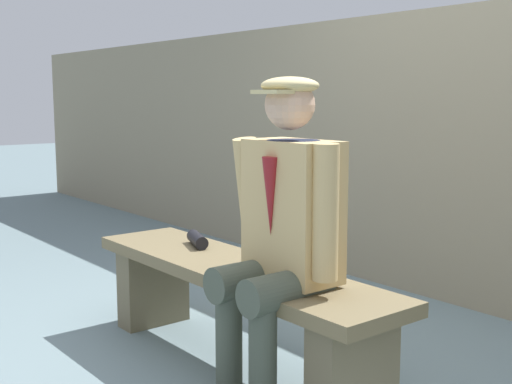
% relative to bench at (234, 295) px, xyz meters
% --- Properties ---
extents(ground_plane, '(30.00, 30.00, 0.00)m').
position_rel_bench_xyz_m(ground_plane, '(0.00, 0.00, -0.34)').
color(ground_plane, slate).
extents(bench, '(1.83, 0.44, 0.49)m').
position_rel_bench_xyz_m(bench, '(0.00, 0.00, 0.00)').
color(bench, brown).
rests_on(bench, ground).
extents(seated_man, '(0.56, 0.54, 1.33)m').
position_rel_bench_xyz_m(seated_man, '(-0.40, 0.06, 0.39)').
color(seated_man, tan).
rests_on(seated_man, ground).
extents(rolled_magazine, '(0.22, 0.14, 0.07)m').
position_rel_bench_xyz_m(rolled_magazine, '(0.41, -0.07, 0.18)').
color(rolled_magazine, black).
rests_on(rolled_magazine, bench).
extents(stadium_wall, '(12.00, 0.24, 1.77)m').
position_rel_bench_xyz_m(stadium_wall, '(0.00, -1.70, 0.55)').
color(stadium_wall, gray).
rests_on(stadium_wall, ground).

